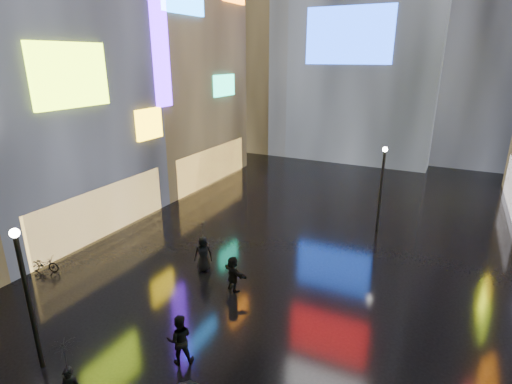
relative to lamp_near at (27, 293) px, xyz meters
The scene contains 12 objects.
ground 15.96m from the lamp_near, 72.16° to the left, with size 140.00×140.00×0.00m, color black.
building_left_mid 16.91m from the lamp_near, 141.35° to the left, with size 10.28×12.70×24.00m.
building_left_far 25.05m from the lamp_near, 118.10° to the left, with size 10.28×12.00×22.00m.
tower_flank_left 39.36m from the lamp_near, 103.98° to the left, with size 10.00×10.00×26.00m, color black.
lamp_near is the anchor object (origin of this frame).
lamp_far 18.90m from the lamp_near, 64.44° to the left, with size 0.30×0.30×5.20m.
pedestrian_1 5.17m from the lamp_near, 29.46° to the left, with size 0.90×0.70×1.86m, color black.
pedestrian_4 8.35m from the lamp_near, 80.34° to the left, with size 0.90×0.59×1.84m, color black.
pedestrian_5 8.22m from the lamp_near, 63.42° to the left, with size 1.56×0.50×1.68m, color black.
umbrella_0 2.90m from the lamp_near, 18.38° to the right, with size 0.97×0.99×0.89m, color black.
umbrella_2 8.13m from the lamp_near, 80.34° to the left, with size 0.86×0.88×0.79m, color black.
bicycle 7.61m from the lamp_near, 142.56° to the left, with size 0.54×1.55×0.82m, color black.
Camera 1 is at (6.78, -1.59, 10.16)m, focal length 28.00 mm.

